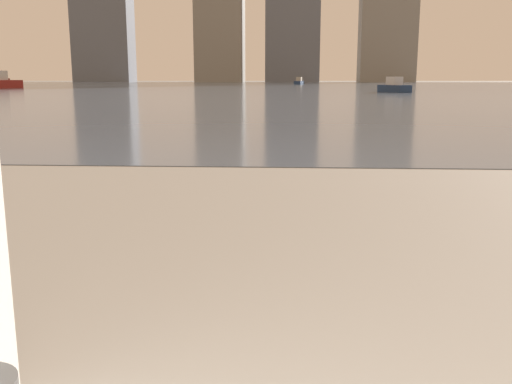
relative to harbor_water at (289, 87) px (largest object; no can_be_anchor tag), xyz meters
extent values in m
cube|color=slate|center=(0.00, 0.00, 0.00)|extent=(180.00, 110.00, 0.01)
cube|color=navy|center=(1.44, 20.70, 0.24)|extent=(1.54, 2.88, 0.48)
cube|color=#B2A893|center=(1.44, 20.70, 0.76)|extent=(0.90, 1.16, 0.55)
cube|color=navy|center=(7.34, -20.88, 0.26)|extent=(2.01, 3.03, 0.50)
cube|color=silver|center=(7.34, -20.88, 0.79)|extent=(1.07, 1.27, 0.57)
camera|label=1|loc=(-0.01, -61.78, 1.07)|focal=40.00mm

